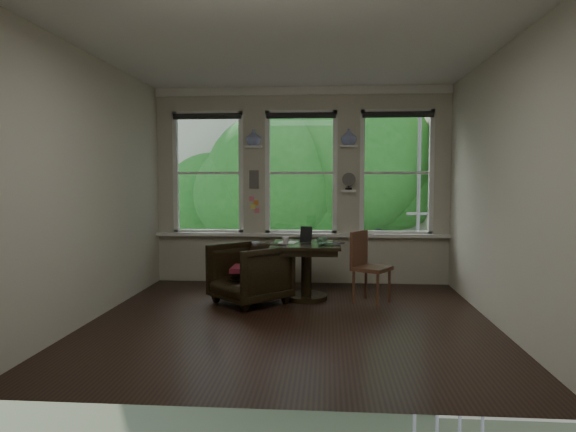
# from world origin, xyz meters

# --- Properties ---
(ground) EXTENTS (4.50, 4.50, 0.00)m
(ground) POSITION_xyz_m (0.00, 0.00, 0.00)
(ground) COLOR black
(ground) RESTS_ON ground
(ceiling) EXTENTS (4.50, 4.50, 0.00)m
(ceiling) POSITION_xyz_m (0.00, 0.00, 3.00)
(ceiling) COLOR silver
(ceiling) RESTS_ON ground
(wall_back) EXTENTS (4.50, 0.00, 4.50)m
(wall_back) POSITION_xyz_m (0.00, 2.25, 1.50)
(wall_back) COLOR beige
(wall_back) RESTS_ON ground
(wall_front) EXTENTS (4.50, 0.00, 4.50)m
(wall_front) POSITION_xyz_m (0.00, -2.25, 1.50)
(wall_front) COLOR beige
(wall_front) RESTS_ON ground
(wall_left) EXTENTS (0.00, 4.50, 4.50)m
(wall_left) POSITION_xyz_m (-2.25, 0.00, 1.50)
(wall_left) COLOR beige
(wall_left) RESTS_ON ground
(wall_right) EXTENTS (0.00, 4.50, 4.50)m
(wall_right) POSITION_xyz_m (2.25, 0.00, 1.50)
(wall_right) COLOR beige
(wall_right) RESTS_ON ground
(window_left) EXTENTS (1.10, 0.12, 1.90)m
(window_left) POSITION_xyz_m (-1.45, 2.25, 1.70)
(window_left) COLOR white
(window_left) RESTS_ON ground
(window_center) EXTENTS (1.10, 0.12, 1.90)m
(window_center) POSITION_xyz_m (0.00, 2.25, 1.70)
(window_center) COLOR white
(window_center) RESTS_ON ground
(window_right) EXTENTS (1.10, 0.12, 1.90)m
(window_right) POSITION_xyz_m (1.45, 2.25, 1.70)
(window_right) COLOR white
(window_right) RESTS_ON ground
(shelf_left) EXTENTS (0.26, 0.16, 0.03)m
(shelf_left) POSITION_xyz_m (-0.72, 2.15, 2.10)
(shelf_left) COLOR white
(shelf_left) RESTS_ON ground
(shelf_right) EXTENTS (0.26, 0.16, 0.03)m
(shelf_right) POSITION_xyz_m (0.72, 2.15, 2.10)
(shelf_right) COLOR white
(shelf_right) RESTS_ON ground
(intercom) EXTENTS (0.14, 0.06, 0.28)m
(intercom) POSITION_xyz_m (-0.72, 2.18, 1.60)
(intercom) COLOR #59544F
(intercom) RESTS_ON ground
(sticky_notes) EXTENTS (0.16, 0.01, 0.24)m
(sticky_notes) POSITION_xyz_m (-0.72, 2.19, 1.25)
(sticky_notes) COLOR pink
(sticky_notes) RESTS_ON ground
(desk_fan) EXTENTS (0.20, 0.20, 0.24)m
(desk_fan) POSITION_xyz_m (0.72, 2.13, 1.53)
(desk_fan) COLOR #59544F
(desk_fan) RESTS_ON ground
(vase_left) EXTENTS (0.24, 0.24, 0.25)m
(vase_left) POSITION_xyz_m (-0.72, 2.15, 2.24)
(vase_left) COLOR white
(vase_left) RESTS_ON shelf_left
(vase_right) EXTENTS (0.24, 0.24, 0.25)m
(vase_right) POSITION_xyz_m (0.72, 2.15, 2.24)
(vase_right) COLOR white
(vase_right) RESTS_ON shelf_right
(table) EXTENTS (0.90, 0.90, 0.75)m
(table) POSITION_xyz_m (0.13, 1.08, 0.38)
(table) COLOR black
(table) RESTS_ON ground
(armchair_left) EXTENTS (1.19, 1.19, 0.78)m
(armchair_left) POSITION_xyz_m (-0.59, 0.80, 0.39)
(armchair_left) COLOR black
(armchair_left) RESTS_ON ground
(cushion_red) EXTENTS (0.45, 0.45, 0.06)m
(cushion_red) POSITION_xyz_m (-0.59, 0.80, 0.45)
(cushion_red) COLOR maroon
(cushion_red) RESTS_ON armchair_left
(side_chair_right) EXTENTS (0.58, 0.58, 0.92)m
(side_chair_right) POSITION_xyz_m (0.98, 0.94, 0.46)
(side_chair_right) COLOR #4E2B1C
(side_chair_right) RESTS_ON ground
(laptop) EXTENTS (0.38, 0.28, 0.03)m
(laptop) POSITION_xyz_m (0.45, 0.93, 0.76)
(laptop) COLOR black
(laptop) RESTS_ON table
(mug) EXTENTS (0.13, 0.13, 0.10)m
(mug) POSITION_xyz_m (-0.14, 1.00, 0.80)
(mug) COLOR white
(mug) RESTS_ON table
(drinking_glass) EXTENTS (0.15, 0.15, 0.10)m
(drinking_glass) POSITION_xyz_m (0.34, 0.87, 0.80)
(drinking_glass) COLOR white
(drinking_glass) RESTS_ON table
(tablet) EXTENTS (0.17, 0.11, 0.22)m
(tablet) POSITION_xyz_m (0.12, 1.15, 0.86)
(tablet) COLOR black
(tablet) RESTS_ON table
(papers) EXTENTS (0.27, 0.34, 0.00)m
(papers) POSITION_xyz_m (-0.12, 1.17, 0.75)
(papers) COLOR silver
(papers) RESTS_ON table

